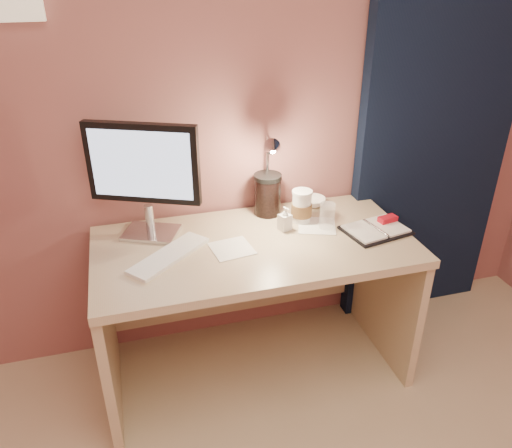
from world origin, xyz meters
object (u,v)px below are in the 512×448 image
object	(u,v)px
monitor	(144,171)
desk_lamp	(277,168)
dark_jar	(267,196)
desk	(251,276)
planner	(377,229)
coffee_cup	(302,207)
keyboard	(169,256)
clear_cup	(327,216)
bowl	(313,202)
lotion_bottle	(285,218)

from	to	relation	value
monitor	desk_lamp	bearing A→B (deg)	24.42
dark_jar	monitor	bearing A→B (deg)	-173.65
desk	monitor	xyz separation A→B (m)	(-0.43, 0.12, 0.54)
desk	planner	distance (m)	0.63
coffee_cup	dark_jar	bearing A→B (deg)	137.10
planner	keyboard	bearing A→B (deg)	167.40
clear_cup	bowl	distance (m)	0.25
keyboard	planner	xyz separation A→B (m)	(0.94, -0.03, 0.00)
keyboard	lotion_bottle	bearing A→B (deg)	-30.12
monitor	desk_lamp	world-z (taller)	monitor
bowl	dark_jar	xyz separation A→B (m)	(-0.25, -0.02, 0.07)
keyboard	monitor	bearing A→B (deg)	63.15
desk	keyboard	size ratio (longest dim) A/B	3.58
desk	coffee_cup	bearing A→B (deg)	13.82
keyboard	desk_lamp	size ratio (longest dim) A/B	0.94
desk	desk_lamp	xyz separation A→B (m)	(0.16, 0.12, 0.49)
clear_cup	lotion_bottle	world-z (taller)	clear_cup
coffee_cup	clear_cup	world-z (taller)	coffee_cup
monitor	coffee_cup	size ratio (longest dim) A/B	3.31
bowl	desk_lamp	size ratio (longest dim) A/B	0.31
desk_lamp	bowl	bearing A→B (deg)	30.80
clear_cup	dark_jar	size ratio (longest dim) A/B	0.67
keyboard	dark_jar	world-z (taller)	dark_jar
lotion_bottle	desk_lamp	distance (m)	0.23
desk	planner	bearing A→B (deg)	-11.97
clear_cup	dark_jar	distance (m)	0.31
planner	desk	bearing A→B (deg)	157.07
planner	coffee_cup	world-z (taller)	coffee_cup
planner	clear_cup	distance (m)	0.23
coffee_cup	desk_lamp	xyz separation A→B (m)	(-0.10, 0.06, 0.19)
planner	coffee_cup	bearing A→B (deg)	137.25
desk_lamp	dark_jar	bearing A→B (deg)	121.96
coffee_cup	desk_lamp	distance (m)	0.22
desk	planner	world-z (taller)	planner
coffee_cup	lotion_bottle	world-z (taller)	coffee_cup
planner	dark_jar	distance (m)	0.54
clear_cup	planner	bearing A→B (deg)	-23.36
planner	lotion_bottle	world-z (taller)	lotion_bottle
bowl	lotion_bottle	size ratio (longest dim) A/B	1.14
clear_cup	desk_lamp	bearing A→B (deg)	141.67
desk	keyboard	xyz separation A→B (m)	(-0.38, -0.09, 0.23)
desk	dark_jar	distance (m)	0.39
keyboard	clear_cup	size ratio (longest dim) A/B	3.21
planner	lotion_bottle	xyz separation A→B (m)	(-0.40, 0.13, 0.05)
clear_cup	dark_jar	bearing A→B (deg)	135.53
keyboard	planner	world-z (taller)	planner
clear_cup	desk	bearing A→B (deg)	175.27
coffee_cup	bowl	distance (m)	0.19
bowl	lotion_bottle	xyz separation A→B (m)	(-0.22, -0.20, 0.04)
monitor	dark_jar	bearing A→B (deg)	30.80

